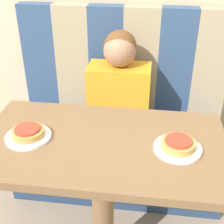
% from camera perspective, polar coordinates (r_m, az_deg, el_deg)
% --- Properties ---
extents(booth_seat, '(1.29, 0.53, 0.43)m').
position_cam_1_polar(booth_seat, '(2.08, 1.16, -7.83)').
color(booth_seat, navy).
rests_on(booth_seat, ground_plane).
extents(booth_backrest, '(1.29, 0.09, 0.69)m').
position_cam_1_polar(booth_backrest, '(2.00, 2.08, 9.07)').
color(booth_backrest, navy).
rests_on(booth_backrest, booth_seat).
extents(dining_table, '(1.00, 0.56, 0.77)m').
position_cam_1_polar(dining_table, '(1.33, -1.82, -9.61)').
color(dining_table, brown).
rests_on(dining_table, ground_plane).
extents(person, '(0.36, 0.21, 0.61)m').
position_cam_1_polar(person, '(1.81, 1.33, 5.04)').
color(person, orange).
rests_on(person, booth_seat).
extents(plate_left, '(0.18, 0.18, 0.01)m').
position_cam_1_polar(plate_left, '(1.31, -15.04, -4.34)').
color(plate_left, white).
rests_on(plate_left, dining_table).
extents(plate_right, '(0.18, 0.18, 0.01)m').
position_cam_1_polar(plate_right, '(1.23, 11.89, -6.51)').
color(plate_right, white).
rests_on(plate_right, dining_table).
extents(pizza_left, '(0.13, 0.13, 0.03)m').
position_cam_1_polar(pizza_left, '(1.30, -15.17, -3.55)').
color(pizza_left, '#C68E47').
rests_on(pizza_left, plate_left).
extents(pizza_right, '(0.13, 0.13, 0.03)m').
position_cam_1_polar(pizza_right, '(1.22, 12.00, -5.69)').
color(pizza_right, '#C68E47').
rests_on(pizza_right, plate_right).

